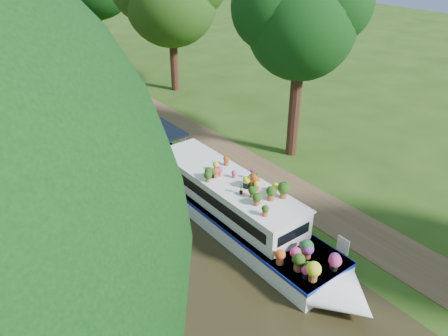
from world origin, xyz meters
TOP-DOWN VIEW (x-y plane):
  - ground at (0.00, 0.00)m, footprint 100.00×100.00m
  - canal_water at (-6.00, 0.00)m, footprint 10.00×100.00m
  - towpath at (1.20, 0.00)m, footprint 2.20×100.00m
  - plant_boat at (-2.25, 0.47)m, footprint 2.29×13.52m
  - tree_near_overhang at (3.79, 3.06)m, footprint 5.52×5.28m
  - second_boat at (-2.75, 20.62)m, footprint 3.41×7.42m
  - pedestrian_pink at (1.23, 18.74)m, footprint 0.71×0.51m
  - verge_plant at (0.05, 0.04)m, footprint 0.36×0.32m

SIDE VIEW (x-z plane):
  - ground at x=0.00m, z-range 0.00..0.00m
  - canal_water at x=-6.00m, z-range 0.00..0.02m
  - towpath at x=1.20m, z-range 0.00..0.03m
  - verge_plant at x=0.05m, z-range 0.00..0.38m
  - second_boat at x=-2.75m, z-range -0.13..1.24m
  - plant_boat at x=-2.25m, z-range -0.29..2.00m
  - pedestrian_pink at x=1.23m, z-range 0.03..1.85m
  - tree_near_overhang at x=3.79m, z-range 2.11..11.10m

